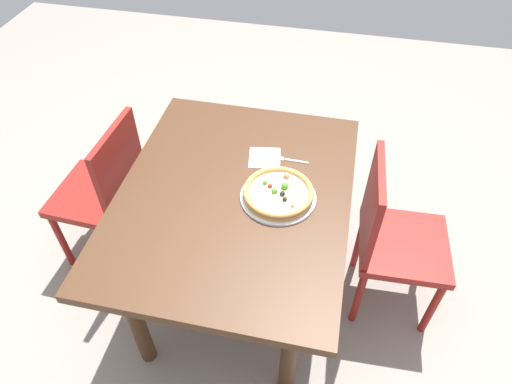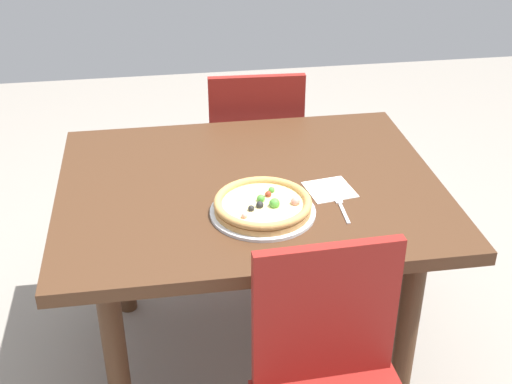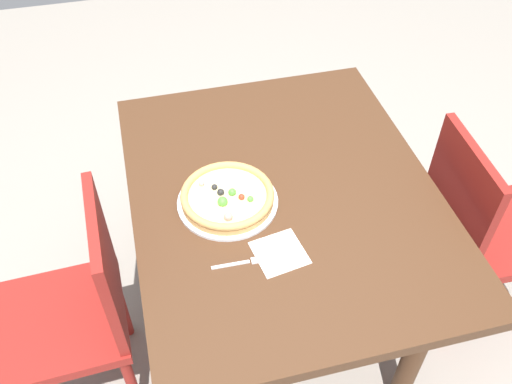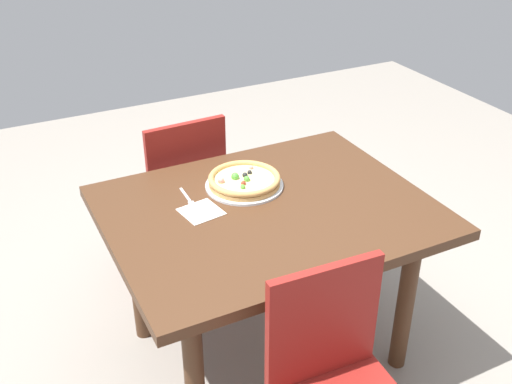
{
  "view_description": "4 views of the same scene",
  "coord_description": "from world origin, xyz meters",
  "px_view_note": "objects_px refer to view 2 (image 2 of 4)",
  "views": [
    {
      "loc": [
        -1.27,
        -0.37,
        2.09
      ],
      "look_at": [
        0.01,
        -0.09,
        0.74
      ],
      "focal_mm": 31.92,
      "sensor_mm": 36.0,
      "label": 1
    },
    {
      "loc": [
        -0.27,
        -1.87,
        1.79
      ],
      "look_at": [
        0.01,
        -0.09,
        0.74
      ],
      "focal_mm": 47.56,
      "sensor_mm": 36.0,
      "label": 2
    },
    {
      "loc": [
        1.18,
        -0.39,
        1.98
      ],
      "look_at": [
        0.01,
        -0.09,
        0.74
      ],
      "focal_mm": 38.66,
      "sensor_mm": 36.0,
      "label": 3
    },
    {
      "loc": [
        0.94,
        1.76,
        1.94
      ],
      "look_at": [
        0.01,
        -0.09,
        0.74
      ],
      "focal_mm": 42.98,
      "sensor_mm": 36.0,
      "label": 4
    }
  ],
  "objects_px": {
    "dining_table": "(250,209)",
    "chair_far": "(254,153)",
    "fork": "(341,206)",
    "napkin": "(330,190)",
    "pizza": "(263,204)",
    "plate": "(263,212)"
  },
  "relations": [
    {
      "from": "chair_far",
      "to": "pizza",
      "type": "relative_size",
      "value": 2.97
    },
    {
      "from": "plate",
      "to": "fork",
      "type": "bearing_deg",
      "value": -0.05
    },
    {
      "from": "chair_far",
      "to": "napkin",
      "type": "distance_m",
      "value": 0.83
    },
    {
      "from": "chair_far",
      "to": "napkin",
      "type": "height_order",
      "value": "chair_far"
    },
    {
      "from": "plate",
      "to": "fork",
      "type": "height_order",
      "value": "plate"
    },
    {
      "from": "plate",
      "to": "napkin",
      "type": "bearing_deg",
      "value": 24.1
    },
    {
      "from": "dining_table",
      "to": "pizza",
      "type": "height_order",
      "value": "pizza"
    },
    {
      "from": "napkin",
      "to": "pizza",
      "type": "bearing_deg",
      "value": -155.8
    },
    {
      "from": "plate",
      "to": "pizza",
      "type": "bearing_deg",
      "value": -17.66
    },
    {
      "from": "dining_table",
      "to": "fork",
      "type": "distance_m",
      "value": 0.33
    },
    {
      "from": "dining_table",
      "to": "fork",
      "type": "height_order",
      "value": "fork"
    },
    {
      "from": "plate",
      "to": "pizza",
      "type": "distance_m",
      "value": 0.03
    },
    {
      "from": "chair_far",
      "to": "plate",
      "type": "xyz_separation_m",
      "value": [
        -0.11,
        -0.88,
        0.26
      ]
    },
    {
      "from": "fork",
      "to": "plate",
      "type": "bearing_deg",
      "value": 91.6
    },
    {
      "from": "pizza",
      "to": "napkin",
      "type": "xyz_separation_m",
      "value": [
        0.23,
        0.1,
        -0.03
      ]
    },
    {
      "from": "dining_table",
      "to": "napkin",
      "type": "xyz_separation_m",
      "value": [
        0.24,
        -0.08,
        0.1
      ]
    },
    {
      "from": "pizza",
      "to": "dining_table",
      "type": "bearing_deg",
      "value": 93.81
    },
    {
      "from": "pizza",
      "to": "napkin",
      "type": "relative_size",
      "value": 2.08
    },
    {
      "from": "dining_table",
      "to": "chair_far",
      "type": "height_order",
      "value": "chair_far"
    },
    {
      "from": "fork",
      "to": "napkin",
      "type": "distance_m",
      "value": 0.1
    },
    {
      "from": "plate",
      "to": "napkin",
      "type": "distance_m",
      "value": 0.25
    },
    {
      "from": "dining_table",
      "to": "chair_far",
      "type": "xyz_separation_m",
      "value": [
        0.12,
        0.7,
        -0.15
      ]
    }
  ]
}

